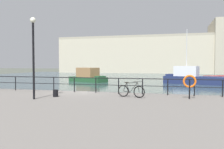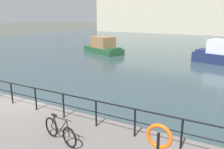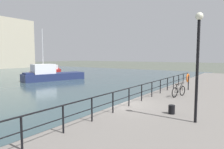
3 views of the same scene
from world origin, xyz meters
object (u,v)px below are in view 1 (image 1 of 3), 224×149
at_px(moored_red_daysailer, 195,78).
at_px(quay_lamp_post, 33,47).
at_px(life_ring_stand, 190,82).
at_px(harbor_building, 175,54).
at_px(parked_bicycle, 131,91).
at_px(mooring_bollard, 56,93).
at_px(moored_cabin_cruiser, 88,76).

xyz_separation_m(moored_red_daysailer, quay_lamp_post, (-10.32, -22.77, 2.83)).
bearing_deg(life_ring_stand, harbor_building, 91.21).
bearing_deg(moored_red_daysailer, parked_bicycle, 92.39).
bearing_deg(mooring_bollard, parked_bicycle, 12.01).
distance_m(harbor_building, parked_bicycle, 64.41).
distance_m(harbor_building, moored_cabin_cruiser, 45.60).
distance_m(moored_red_daysailer, life_ring_stand, 20.42).
bearing_deg(moored_cabin_cruiser, life_ring_stand, -29.90).
distance_m(moored_red_daysailer, quay_lamp_post, 25.16).
height_order(moored_red_daysailer, mooring_bollard, moored_red_daysailer).
height_order(harbor_building, quay_lamp_post, harbor_building).
bearing_deg(quay_lamp_post, life_ring_stand, 15.77).
height_order(mooring_bollard, quay_lamp_post, quay_lamp_post).
bearing_deg(mooring_bollard, moored_red_daysailer, 65.89).
bearing_deg(parked_bicycle, mooring_bollard, -154.30).
height_order(moored_red_daysailer, quay_lamp_post, moored_red_daysailer).
xyz_separation_m(mooring_bollard, quay_lamp_post, (-0.69, -1.26, 2.76)).
distance_m(life_ring_stand, quay_lamp_post, 9.18).
xyz_separation_m(harbor_building, life_ring_stand, (1.35, -63.99, -4.26)).
relative_size(harbor_building, mooring_bollard, 137.11).
xyz_separation_m(harbor_building, parked_bicycle, (-2.03, -64.20, -4.84)).
bearing_deg(life_ring_stand, quay_lamp_post, -164.23).
bearing_deg(moored_red_daysailer, life_ring_stand, 101.52).
distance_m(mooring_bollard, life_ring_stand, 8.06).
relative_size(moored_red_daysailer, life_ring_stand, 6.80).
bearing_deg(harbor_building, quay_lamp_post, -96.25).
height_order(harbor_building, life_ring_stand, harbor_building).
bearing_deg(life_ring_stand, parked_bicycle, -176.45).
bearing_deg(quay_lamp_post, parked_bicycle, 23.02).
xyz_separation_m(moored_red_daysailer, mooring_bollard, (-9.63, -21.51, 0.07)).
height_order(moored_red_daysailer, moored_cabin_cruiser, moored_red_daysailer).
bearing_deg(moored_red_daysailer, quay_lamp_post, 81.91).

